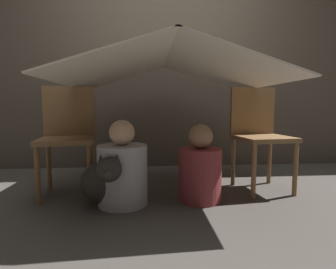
{
  "coord_description": "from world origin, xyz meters",
  "views": [
    {
      "loc": [
        -0.16,
        -1.99,
        0.69
      ],
      "look_at": [
        0.0,
        0.08,
        0.48
      ],
      "focal_mm": 28.0,
      "sensor_mm": 36.0,
      "label": 1
    }
  ],
  "objects_px": {
    "chair_left": "(68,133)",
    "person_second": "(200,170)",
    "person_front": "(123,171)",
    "chair_right": "(259,132)",
    "dog": "(112,181)"
  },
  "relations": [
    {
      "from": "person_front",
      "to": "person_second",
      "type": "height_order",
      "value": "person_front"
    },
    {
      "from": "chair_left",
      "to": "person_second",
      "type": "bearing_deg",
      "value": -22.61
    },
    {
      "from": "chair_left",
      "to": "person_second",
      "type": "relative_size",
      "value": 1.52
    },
    {
      "from": "chair_left",
      "to": "chair_right",
      "type": "distance_m",
      "value": 1.58
    },
    {
      "from": "dog",
      "to": "person_second",
      "type": "bearing_deg",
      "value": 6.86
    },
    {
      "from": "chair_right",
      "to": "person_second",
      "type": "bearing_deg",
      "value": -161.19
    },
    {
      "from": "person_front",
      "to": "dog",
      "type": "relative_size",
      "value": 1.35
    },
    {
      "from": "chair_right",
      "to": "person_front",
      "type": "bearing_deg",
      "value": -171.86
    },
    {
      "from": "chair_left",
      "to": "chair_right",
      "type": "xyz_separation_m",
      "value": [
        1.58,
        0.0,
        0.0
      ]
    },
    {
      "from": "chair_right",
      "to": "person_second",
      "type": "relative_size",
      "value": 1.52
    },
    {
      "from": "chair_right",
      "to": "dog",
      "type": "relative_size",
      "value": 1.93
    },
    {
      "from": "person_front",
      "to": "chair_right",
      "type": "bearing_deg",
      "value": 14.82
    },
    {
      "from": "chair_right",
      "to": "person_second",
      "type": "xyz_separation_m",
      "value": [
        -0.56,
        -0.26,
        -0.25
      ]
    },
    {
      "from": "person_second",
      "to": "dog",
      "type": "height_order",
      "value": "person_second"
    },
    {
      "from": "person_front",
      "to": "person_second",
      "type": "distance_m",
      "value": 0.57
    }
  ]
}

